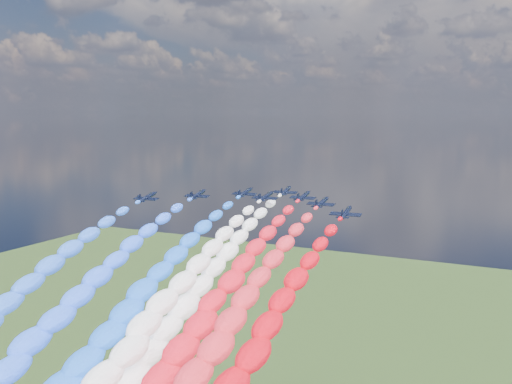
% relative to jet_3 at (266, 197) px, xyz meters
% --- Properties ---
extents(jet_0, '(8.11, 11.01, 4.26)m').
position_rel_jet_3_xyz_m(jet_0, '(-31.04, -16.87, 0.00)').
color(jet_0, black).
extents(trail_0, '(7.16, 97.09, 43.55)m').
position_rel_jet_3_xyz_m(trail_0, '(-31.04, -66.26, -19.03)').
color(trail_0, blue).
extents(jet_1, '(8.34, 11.17, 4.26)m').
position_rel_jet_3_xyz_m(jet_1, '(-20.47, -5.50, 0.00)').
color(jet_1, black).
extents(trail_1, '(7.16, 97.09, 43.55)m').
position_rel_jet_3_xyz_m(trail_1, '(-20.47, -54.90, -19.03)').
color(trail_1, '#2B5DFA').
extents(jet_2, '(8.12, 11.02, 4.26)m').
position_rel_jet_3_xyz_m(jet_2, '(-9.63, 5.12, 0.00)').
color(jet_2, black).
extents(trail_2, '(7.16, 97.09, 43.55)m').
position_rel_jet_3_xyz_m(trail_2, '(-9.63, -44.27, -19.03)').
color(trail_2, blue).
extents(jet_3, '(8.45, 11.25, 4.26)m').
position_rel_jet_3_xyz_m(jet_3, '(0.00, 0.00, 0.00)').
color(jet_3, black).
extents(trail_3, '(7.16, 97.09, 43.55)m').
position_rel_jet_3_xyz_m(trail_3, '(0.00, -49.39, -19.03)').
color(trail_3, white).
extents(jet_4, '(8.63, 11.38, 4.26)m').
position_rel_jet_3_xyz_m(jet_4, '(0.25, 14.38, 0.00)').
color(jet_4, black).
extents(trail_4, '(7.16, 97.09, 43.55)m').
position_rel_jet_3_xyz_m(trail_4, '(0.25, -35.01, -19.03)').
color(trail_4, white).
extents(jet_5, '(8.24, 11.10, 4.26)m').
position_rel_jet_3_xyz_m(jet_5, '(9.90, 5.55, 0.00)').
color(jet_5, black).
extents(trail_5, '(7.16, 97.09, 43.55)m').
position_rel_jet_3_xyz_m(trail_5, '(9.90, -43.84, -19.03)').
color(trail_5, red).
extents(jet_6, '(8.32, 11.16, 4.26)m').
position_rel_jet_3_xyz_m(jet_6, '(19.13, -3.87, 0.00)').
color(jet_6, black).
extents(trail_6, '(7.16, 97.09, 43.55)m').
position_rel_jet_3_xyz_m(trail_6, '(19.13, -53.26, -19.03)').
color(trail_6, red).
extents(jet_7, '(8.56, 11.33, 4.26)m').
position_rel_jet_3_xyz_m(jet_7, '(30.35, -16.84, 0.00)').
color(jet_7, black).
extents(trail_7, '(7.16, 97.09, 43.55)m').
position_rel_jet_3_xyz_m(trail_7, '(30.35, -66.24, -19.03)').
color(trail_7, red).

